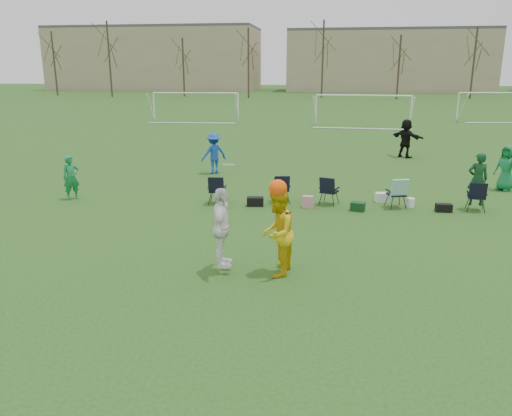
% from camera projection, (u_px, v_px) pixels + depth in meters
% --- Properties ---
extents(ground, '(260.00, 260.00, 0.00)m').
position_uv_depth(ground, '(242.00, 312.00, 9.46)').
color(ground, '#264916').
rests_on(ground, ground).
extents(fielder_green_near, '(0.67, 0.65, 1.54)m').
position_uv_depth(fielder_green_near, '(71.00, 178.00, 17.40)').
color(fielder_green_near, '#167C40').
rests_on(fielder_green_near, ground).
extents(fielder_blue, '(1.31, 1.21, 1.77)m').
position_uv_depth(fielder_blue, '(214.00, 153.00, 21.63)').
color(fielder_blue, '#1845B6').
rests_on(fielder_blue, ground).
extents(fielder_green_far, '(0.96, 0.99, 1.72)m').
position_uv_depth(fielder_green_far, '(506.00, 168.00, 18.64)').
color(fielder_green_far, '#14733D').
rests_on(fielder_green_far, ground).
extents(fielder_black, '(1.72, 1.67, 1.96)m').
position_uv_depth(fielder_black, '(406.00, 138.00, 25.57)').
color(fielder_black, black).
rests_on(fielder_black, ground).
extents(center_contest, '(1.94, 1.13, 2.51)m').
position_uv_depth(center_contest, '(257.00, 230.00, 10.96)').
color(center_contest, white).
rests_on(center_contest, ground).
extents(sideline_setup, '(9.15, 1.63, 1.88)m').
position_uv_depth(sideline_setup, '(365.00, 190.00, 16.53)').
color(sideline_setup, '#103D1D').
rests_on(sideline_setup, ground).
extents(goal_left, '(7.39, 0.76, 2.46)m').
position_uv_depth(goal_left, '(196.00, 99.00, 42.72)').
color(goal_left, white).
rests_on(goal_left, ground).
extents(goal_mid, '(7.40, 0.63, 2.46)m').
position_uv_depth(goal_mid, '(363.00, 102.00, 38.85)').
color(goal_mid, white).
rests_on(goal_mid, ground).
extents(goal_right, '(7.35, 1.14, 2.46)m').
position_uv_depth(goal_right, '(501.00, 98.00, 42.87)').
color(goal_right, white).
rests_on(goal_right, ground).
extents(tree_line, '(110.28, 3.28, 11.40)m').
position_uv_depth(tree_line, '(324.00, 63.00, 74.55)').
color(tree_line, '#382B21').
rests_on(tree_line, ground).
extents(building_row, '(126.00, 16.00, 13.00)m').
position_uv_depth(building_row, '(359.00, 60.00, 98.30)').
color(building_row, tan).
rests_on(building_row, ground).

